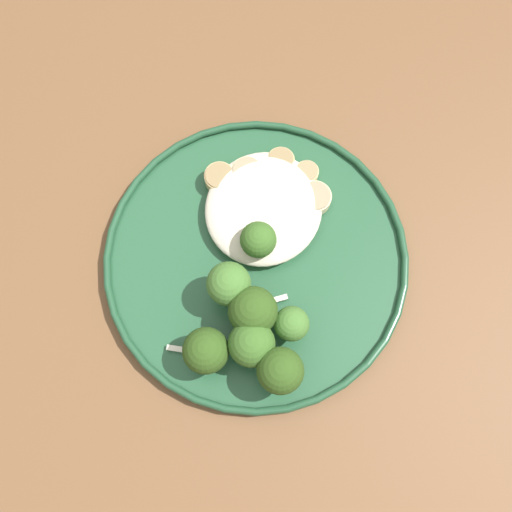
% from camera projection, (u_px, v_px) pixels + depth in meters
% --- Properties ---
extents(ground, '(6.00, 6.00, 0.00)m').
position_uv_depth(ground, '(254.00, 381.00, 1.30)').
color(ground, '#2D2B28').
extents(wooden_dining_table, '(1.40, 1.00, 0.74)m').
position_uv_depth(wooden_dining_table, '(253.00, 321.00, 0.67)').
color(wooden_dining_table, brown).
rests_on(wooden_dining_table, ground).
extents(dinner_plate, '(0.29, 0.29, 0.02)m').
position_uv_depth(dinner_plate, '(256.00, 259.00, 0.59)').
color(dinner_plate, '#235133').
rests_on(dinner_plate, wooden_dining_table).
extents(noodle_bed, '(0.12, 0.11, 0.03)m').
position_uv_depth(noodle_bed, '(264.00, 208.00, 0.59)').
color(noodle_bed, beige).
rests_on(noodle_bed, dinner_plate).
extents(seared_scallop_center_golden, '(0.03, 0.03, 0.02)m').
position_uv_depth(seared_scallop_center_golden, '(247.00, 174.00, 0.60)').
color(seared_scallop_center_golden, beige).
rests_on(seared_scallop_center_golden, dinner_plate).
extents(seared_scallop_tilted_round, '(0.02, 0.02, 0.01)m').
position_uv_depth(seared_scallop_tilted_round, '(304.00, 172.00, 0.61)').
color(seared_scallop_tilted_round, '#E5C689').
rests_on(seared_scallop_tilted_round, dinner_plate).
extents(seared_scallop_tiny_bay, '(0.03, 0.03, 0.01)m').
position_uv_depth(seared_scallop_tiny_bay, '(281.00, 162.00, 0.61)').
color(seared_scallop_tiny_bay, '#DBB77A').
rests_on(seared_scallop_tiny_bay, dinner_plate).
extents(seared_scallop_front_small, '(0.03, 0.03, 0.01)m').
position_uv_depth(seared_scallop_front_small, '(315.00, 198.00, 0.60)').
color(seared_scallop_front_small, beige).
rests_on(seared_scallop_front_small, dinner_plate).
extents(seared_scallop_rear_pale, '(0.03, 0.03, 0.01)m').
position_uv_depth(seared_scallop_rear_pale, '(255.00, 215.00, 0.59)').
color(seared_scallop_rear_pale, '#DBB77A').
rests_on(seared_scallop_rear_pale, dinner_plate).
extents(seared_scallop_right_edge, '(0.03, 0.03, 0.02)m').
position_uv_depth(seared_scallop_right_edge, '(220.00, 178.00, 0.60)').
color(seared_scallop_right_edge, '#DBB77A').
rests_on(seared_scallop_right_edge, dinner_plate).
extents(seared_scallop_half_hidden, '(0.04, 0.04, 0.01)m').
position_uv_depth(seared_scallop_half_hidden, '(281.00, 193.00, 0.60)').
color(seared_scallop_half_hidden, beige).
rests_on(seared_scallop_half_hidden, dinner_plate).
extents(broccoli_floret_split_head, '(0.04, 0.04, 0.06)m').
position_uv_depth(broccoli_floret_split_head, '(253.00, 311.00, 0.54)').
color(broccoli_floret_split_head, '#7A994C').
rests_on(broccoli_floret_split_head, dinner_plate).
extents(broccoli_floret_small_sprig, '(0.04, 0.04, 0.05)m').
position_uv_depth(broccoli_floret_small_sprig, '(206.00, 351.00, 0.54)').
color(broccoli_floret_small_sprig, '#89A356').
rests_on(broccoli_floret_small_sprig, dinner_plate).
extents(broccoli_floret_rear_charred, '(0.04, 0.04, 0.06)m').
position_uv_depth(broccoli_floret_rear_charred, '(280.00, 371.00, 0.52)').
color(broccoli_floret_rear_charred, '#89A356').
rests_on(broccoli_floret_rear_charred, dinner_plate).
extents(broccoli_floret_center_pile, '(0.03, 0.03, 0.05)m').
position_uv_depth(broccoli_floret_center_pile, '(291.00, 324.00, 0.54)').
color(broccoli_floret_center_pile, '#7A994C').
rests_on(broccoli_floret_center_pile, dinner_plate).
extents(broccoli_floret_front_edge, '(0.04, 0.04, 0.06)m').
position_uv_depth(broccoli_floret_front_edge, '(252.00, 344.00, 0.53)').
color(broccoli_floret_front_edge, '#7A994C').
rests_on(broccoli_floret_front_edge, dinner_plate).
extents(broccoli_floret_left_leaning, '(0.03, 0.03, 0.05)m').
position_uv_depth(broccoli_floret_left_leaning, '(258.00, 240.00, 0.57)').
color(broccoli_floret_left_leaning, '#89A356').
rests_on(broccoli_floret_left_leaning, dinner_plate).
extents(broccoli_floret_right_tilted, '(0.04, 0.04, 0.06)m').
position_uv_depth(broccoli_floret_right_tilted, '(231.00, 280.00, 0.55)').
color(broccoli_floret_right_tilted, '#89A356').
rests_on(broccoli_floret_right_tilted, dinner_plate).
extents(onion_sliver_pale_crescent, '(0.02, 0.05, 0.00)m').
position_uv_depth(onion_sliver_pale_crescent, '(194.00, 351.00, 0.56)').
color(onion_sliver_pale_crescent, silver).
rests_on(onion_sliver_pale_crescent, dinner_plate).
extents(onion_sliver_curled_piece, '(0.04, 0.05, 0.00)m').
position_uv_depth(onion_sliver_curled_piece, '(260.00, 301.00, 0.58)').
color(onion_sliver_curled_piece, silver).
rests_on(onion_sliver_curled_piece, dinner_plate).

